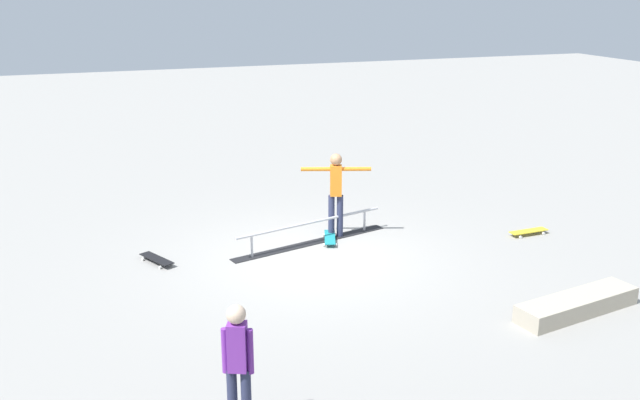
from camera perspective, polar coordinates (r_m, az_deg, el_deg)
name	(u,v)px	position (r m, az deg, el deg)	size (l,w,h in m)	color
ground_plane	(314,259)	(12.67, -0.48, -4.75)	(60.00, 60.00, 0.00)	gray
grind_rail	(311,234)	(13.34, -0.73, -2.72)	(3.28, 1.06, 0.44)	black
skate_ledge	(577,305)	(11.30, 19.97, -7.91)	(2.10, 0.50, 0.27)	#B2A893
skater_main	(336,189)	(13.46, 1.28, 0.89)	(1.28, 0.50, 1.65)	#2D3351
skateboard_main	(330,237)	(13.49, 0.80, -3.03)	(0.46, 0.82, 0.09)	teal
bystander_purple_shirt	(238,362)	(7.76, -6.61, -12.82)	(0.34, 0.24, 1.52)	#2D3351
loose_skateboard_yellow	(529,231)	(14.41, 16.43, -2.43)	(0.81, 0.29, 0.09)	yellow
loose_skateboard_black	(157,259)	(12.79, -13.00, -4.64)	(0.53, 0.81, 0.09)	black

